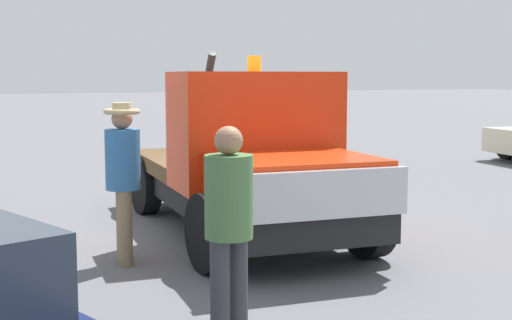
% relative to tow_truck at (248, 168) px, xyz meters
% --- Properties ---
extents(ground_plane, '(160.00, 160.00, 0.00)m').
position_rel_tow_truck_xyz_m(ground_plane, '(-0.33, 0.04, -0.93)').
color(ground_plane, slate).
extents(tow_truck, '(5.64, 2.62, 2.51)m').
position_rel_tow_truck_xyz_m(tow_truck, '(0.00, 0.00, 0.00)').
color(tow_truck, black).
rests_on(tow_truck, ground).
extents(person_near_truck, '(0.39, 0.39, 1.75)m').
position_rel_tow_truck_xyz_m(person_near_truck, '(3.32, -1.76, 0.08)').
color(person_near_truck, '#38383D').
rests_on(person_near_truck, ground).
extents(person_at_hood, '(0.41, 0.41, 1.84)m').
position_rel_tow_truck_xyz_m(person_at_hood, '(0.62, -1.86, 0.15)').
color(person_at_hood, '#847051').
rests_on(person_at_hood, ground).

